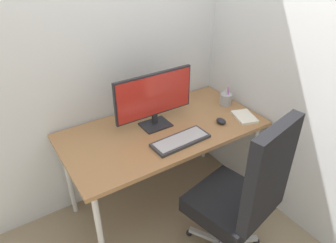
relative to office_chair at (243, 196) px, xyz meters
The scene contains 10 objects.
ground_plane 0.95m from the office_chair, 99.62° to the left, with size 8.00×8.00×0.00m, color gray.
wall_back 1.39m from the office_chair, 96.18° to the left, with size 2.96×0.04×2.80m, color silver.
wall_side_right 1.15m from the office_chair, 38.23° to the left, with size 0.04×2.23×2.80m, color silver.
desk 0.74m from the office_chair, 99.62° to the left, with size 1.49×0.76×0.75m.
office_chair is the anchor object (origin of this frame).
monitor 0.90m from the office_chair, 100.71° to the left, with size 0.62×0.17×0.41m.
keyboard 0.55m from the office_chair, 102.91° to the left, with size 0.42×0.18×0.02m.
mouse 0.63m from the office_chair, 62.82° to the left, with size 0.06×0.09×0.04m, color black.
pen_holder 0.93m from the office_chair, 55.87° to the left, with size 0.10×0.10×0.16m.
notebook 0.72m from the office_chair, 46.09° to the left, with size 0.14×0.20×0.02m, color silver.
Camera 1 is at (-1.03, -1.65, 2.01)m, focal length 33.48 mm.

